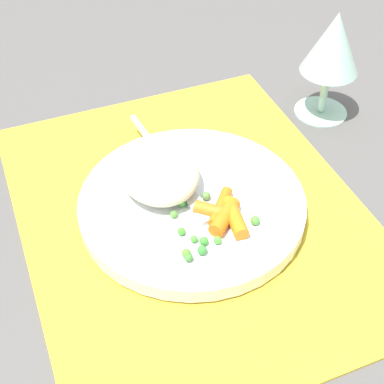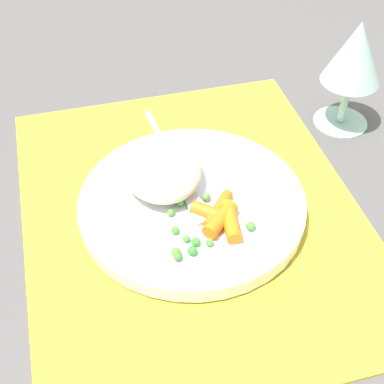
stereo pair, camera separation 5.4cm
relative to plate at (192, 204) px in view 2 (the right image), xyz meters
name	(u,v)px [view 2 (the right image)]	position (x,y,z in m)	size (l,w,h in m)	color
ground_plane	(192,214)	(0.00, 0.00, -0.01)	(2.40, 2.40, 0.00)	#565451
placemat	(192,212)	(0.00, 0.00, -0.01)	(0.46, 0.37, 0.01)	gold
plate	(192,204)	(0.00, 0.00, 0.00)	(0.25, 0.25, 0.02)	white
rice_mound	(161,169)	(-0.03, -0.03, 0.03)	(0.11, 0.09, 0.04)	beige
carrot_portion	(221,217)	(0.04, 0.02, 0.02)	(0.07, 0.05, 0.02)	orange
pea_scatter	(196,229)	(0.05, -0.01, 0.01)	(0.08, 0.09, 0.01)	#488E37
fork	(180,174)	(-0.04, 0.00, 0.01)	(0.21, 0.03, 0.01)	silver
wine_glass	(355,56)	(-0.11, 0.23, 0.09)	(0.07, 0.07, 0.15)	#B2E0CC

